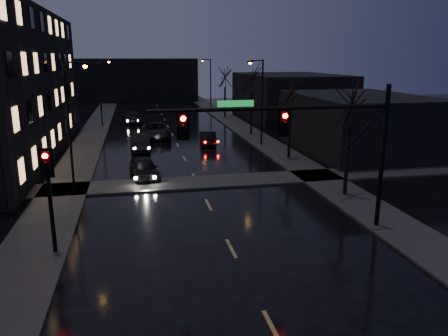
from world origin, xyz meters
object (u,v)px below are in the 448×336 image
oncoming_car_a (144,168)px  oncoming_car_c (156,131)px  lead_car (208,138)px  oncoming_car_b (141,142)px  oncoming_car_d (133,118)px

oncoming_car_a → oncoming_car_c: (1.63, 15.58, 0.08)m
oncoming_car_c → lead_car: oncoming_car_c is taller
lead_car → oncoming_car_b: bearing=17.5°
oncoming_car_b → oncoming_car_d: oncoming_car_b is taller
oncoming_car_d → lead_car: oncoming_car_d is taller
oncoming_car_c → oncoming_car_d: size_ratio=1.16×
oncoming_car_b → oncoming_car_a: bearing=-86.7°
oncoming_car_a → oncoming_car_b: oncoming_car_b is taller
oncoming_car_c → oncoming_car_d: bearing=101.2°
oncoming_car_a → oncoming_car_d: size_ratio=0.85×
oncoming_car_d → lead_car: bearing=-70.5°
oncoming_car_a → oncoming_car_b: 9.60m
oncoming_car_c → lead_car: (4.66, -4.61, -0.14)m
oncoming_car_a → oncoming_car_b: size_ratio=0.92×
lead_car → oncoming_car_c: bearing=-39.5°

